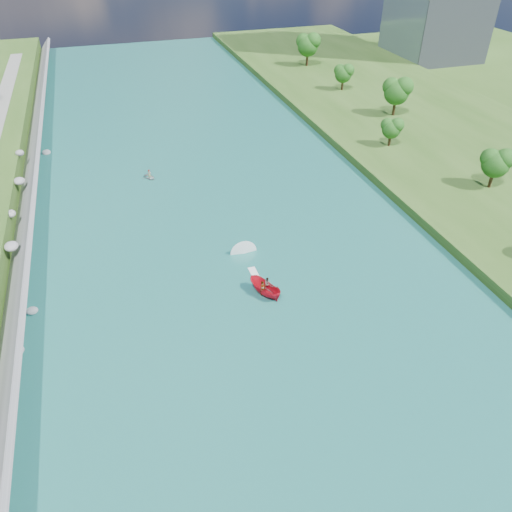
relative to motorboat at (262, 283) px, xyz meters
name	(u,v)px	position (x,y,z in m)	size (l,w,h in m)	color
ground	(267,330)	(-1.62, -6.90, -0.90)	(260.00, 260.00, 0.00)	#2D5119
river_water	(222,234)	(-1.62, 13.10, -0.85)	(55.00, 240.00, 0.10)	#185D4F
riprap_bank	(20,259)	(-27.48, 12.45, 0.93)	(4.71, 236.00, 4.50)	slate
trees_east	(441,130)	(40.48, 24.80, 4.88)	(16.56, 135.57, 9.78)	#1A5015
motorboat	(262,283)	(0.00, 0.00, 0.00)	(3.68, 19.26, 2.23)	red
raft	(150,176)	(-8.85, 33.28, -0.46)	(2.75, 3.03, 1.53)	#94969C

